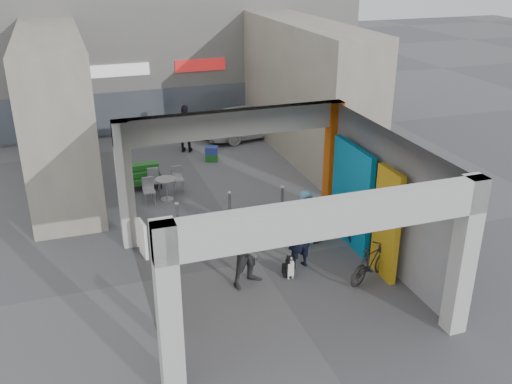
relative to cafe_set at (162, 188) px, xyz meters
name	(u,v)px	position (x,y,z in m)	size (l,w,h in m)	color
ground	(258,261)	(1.61, -4.94, -0.30)	(90.00, 90.00, 0.00)	#56555A
arcade_canopy	(292,189)	(2.15, -5.76, 2.00)	(6.40, 6.45, 6.40)	#B9BAB5
far_building	(156,32)	(1.61, 9.05, 3.69)	(18.00, 4.08, 8.00)	silver
plaza_bldg_left	(57,110)	(-2.89, 2.56, 2.20)	(2.00, 9.00, 5.00)	#A8A18B
plaza_bldg_right	(306,90)	(6.11, 2.56, 2.20)	(2.00, 9.00, 5.00)	#A8A18B
bollard_left	(178,218)	(-0.02, -2.70, 0.16)	(0.09, 0.09, 0.92)	#979A9F
bollard_center	(230,206)	(1.61, -2.36, 0.14)	(0.09, 0.09, 0.88)	#979A9F
bollard_right	(282,201)	(3.19, -2.55, 0.15)	(0.09, 0.09, 0.92)	#979A9F
advert_board_near	(173,326)	(-1.14, -7.62, 0.20)	(0.13, 0.55, 1.00)	silver
advert_board_far	(143,238)	(-1.14, -3.67, 0.20)	(0.17, 0.56, 1.00)	silver
cafe_set	(162,188)	(0.00, 0.00, 0.00)	(1.42, 1.15, 0.86)	#A5A5AA
produce_stand	(144,179)	(-0.41, 0.94, 0.01)	(1.22, 0.66, 0.80)	black
crate_stack	(212,154)	(2.40, 2.74, -0.02)	(0.55, 0.49, 0.56)	#19591D
border_collie	(289,267)	(2.09, -5.86, -0.05)	(0.24, 0.46, 0.64)	black
man_with_dog	(299,234)	(2.49, -5.51, 0.62)	(0.67, 0.44, 1.85)	black
man_back_turned	(252,247)	(1.13, -5.86, 0.69)	(0.97, 0.75, 1.99)	#404043
man_elderly	(305,217)	(3.13, -4.38, 0.47)	(0.76, 0.49, 1.55)	#6198BD
man_crates	(186,129)	(1.74, 4.09, 0.63)	(1.10, 0.46, 1.88)	black
bicycle_front	(337,229)	(3.91, -4.81, 0.20)	(0.67, 1.92, 1.01)	black
bicycle_rear	(371,263)	(3.91, -6.64, 0.15)	(0.43, 1.53, 0.92)	black
white_van	(250,121)	(4.72, 5.07, 0.41)	(1.68, 4.18, 1.42)	silver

